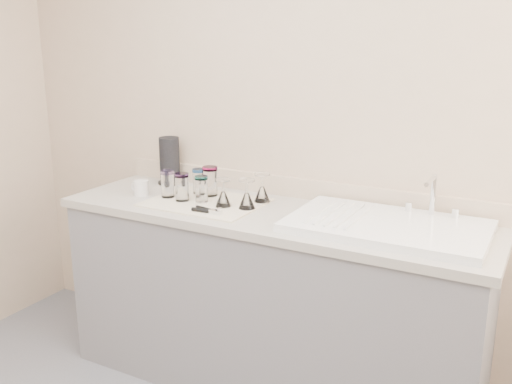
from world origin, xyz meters
The scene contains 15 objects.
room_envelope centered at (0.00, 0.00, 1.56)m, with size 3.54×3.50×2.52m.
counter_unit centered at (0.00, 1.20, 0.45)m, with size 2.06×0.62×0.90m.
sink_unit centered at (0.55, 1.20, 0.92)m, with size 0.82×0.50×0.22m.
dish_towel centered at (-0.35, 1.17, 0.90)m, with size 0.55×0.42×0.01m, color white.
tumbler_cyan centered at (-0.46, 1.29, 0.97)m, with size 0.06×0.06×0.13m.
tumbler_purple centered at (-0.38, 1.28, 0.98)m, with size 0.08×0.08×0.15m.
tumbler_magenta centered at (-0.56, 1.15, 0.98)m, with size 0.07×0.07×0.14m.
tumbler_blue centered at (-0.45, 1.13, 0.98)m, with size 0.07×0.07×0.14m.
tumbler_lavender centered at (-0.36, 1.16, 0.97)m, with size 0.07×0.07×0.13m.
goblet_back_right centered at (-0.10, 1.31, 0.96)m, with size 0.08×0.08×0.14m.
goblet_front_left centered at (-0.22, 1.15, 0.95)m, with size 0.08×0.08×0.13m.
goblet_front_right centered at (-0.11, 1.17, 0.96)m, with size 0.08×0.08×0.14m.
can_opener centered at (-0.24, 1.03, 0.92)m, with size 0.15×0.06×0.02m.
white_mug centered at (-0.72, 1.14, 0.94)m, with size 0.11×0.08×0.08m.
paper_towel_roll centered at (-0.73, 1.41, 1.03)m, with size 0.14×0.14×0.26m.
Camera 1 is at (1.14, -1.07, 1.69)m, focal length 40.00 mm.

